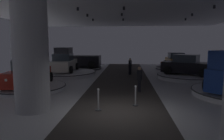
{
  "coord_description": "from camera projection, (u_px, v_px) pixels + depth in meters",
  "views": [
    {
      "loc": [
        0.38,
        -8.99,
        2.99
      ],
      "look_at": [
        -0.53,
        3.62,
        1.4
      ],
      "focal_mm": 33.73,
      "sensor_mm": 36.0,
      "label": 1
    }
  ],
  "objects": [
    {
      "name": "visitor_walking_near",
      "position": [
        130.0,
        65.0,
        20.25
      ],
      "size": [
        0.32,
        0.32,
        1.59
      ],
      "color": "black",
      "rests_on": "ground"
    },
    {
      "name": "stanchion_b",
      "position": [
        135.0,
        98.0,
        10.14
      ],
      "size": [
        0.28,
        0.28,
        1.01
      ],
      "color": "#333338",
      "rests_on": "ground"
    },
    {
      "name": "column_left",
      "position": [
        31.0,
        49.0,
        9.17
      ],
      "size": [
        1.52,
        1.52,
        5.5
      ],
      "color": "#ADADB2",
      "rests_on": "ground"
    },
    {
      "name": "ground",
      "position": [
        118.0,
        112.0,
        9.3
      ],
      "size": [
        24.0,
        44.0,
        0.06
      ],
      "color": "silver"
    },
    {
      "name": "display_platform_deep_right",
      "position": [
        175.0,
        68.0,
        24.8
      ],
      "size": [
        4.62,
        4.62,
        0.24
      ],
      "color": "#333338",
      "rests_on": "ground"
    },
    {
      "name": "display_car_far_left",
      "position": [
        64.0,
        63.0,
        19.94
      ],
      "size": [
        2.39,
        4.31,
        1.71
      ],
      "color": "silver",
      "rests_on": "display_platform_far_left"
    },
    {
      "name": "display_platform_mid_left",
      "position": [
        29.0,
        87.0,
        13.83
      ],
      "size": [
        4.71,
        4.71,
        0.26
      ],
      "color": "silver",
      "rests_on": "ground"
    },
    {
      "name": "display_platform_far_left",
      "position": [
        64.0,
        73.0,
        20.09
      ],
      "size": [
        6.03,
        6.03,
        0.35
      ],
      "color": "silver",
      "rests_on": "ground"
    },
    {
      "name": "display_car_far_right",
      "position": [
        187.0,
        66.0,
        18.05
      ],
      "size": [
        4.54,
        3.69,
        1.71
      ],
      "color": "black",
      "rests_on": "display_platform_far_right"
    },
    {
      "name": "display_car_mid_left",
      "position": [
        29.0,
        74.0,
        13.75
      ],
      "size": [
        2.55,
        4.36,
        1.71
      ],
      "color": "maroon",
      "rests_on": "display_platform_mid_left"
    },
    {
      "name": "visitor_walking_far",
      "position": [
        139.0,
        78.0,
        12.99
      ],
      "size": [
        0.32,
        0.32,
        1.59
      ],
      "color": "black",
      "rests_on": "ground"
    },
    {
      "name": "display_car_deep_right",
      "position": [
        176.0,
        61.0,
        24.66
      ],
      "size": [
        2.3,
        4.28,
        1.71
      ],
      "color": "#B77519",
      "rests_on": "display_platform_deep_right"
    },
    {
      "name": "display_platform_deep_left",
      "position": [
        78.0,
        68.0,
        25.01
      ],
      "size": [
        5.68,
        5.68,
        0.23
      ],
      "color": "#333338",
      "rests_on": "ground"
    },
    {
      "name": "pickup_truck_deep_left",
      "position": [
        75.0,
        59.0,
        24.91
      ],
      "size": [
        5.32,
        2.68,
        2.3
      ],
      "color": "black",
      "rests_on": "display_platform_deep_left"
    },
    {
      "name": "display_platform_far_right",
      "position": [
        187.0,
        76.0,
        18.15
      ],
      "size": [
        5.14,
        5.14,
        0.35
      ],
      "color": "silver",
      "rests_on": "ground"
    },
    {
      "name": "stanchion_a",
      "position": [
        98.0,
        102.0,
        9.44
      ],
      "size": [
        0.28,
        0.28,
        1.01
      ],
      "color": "#333338",
      "rests_on": "ground"
    }
  ]
}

